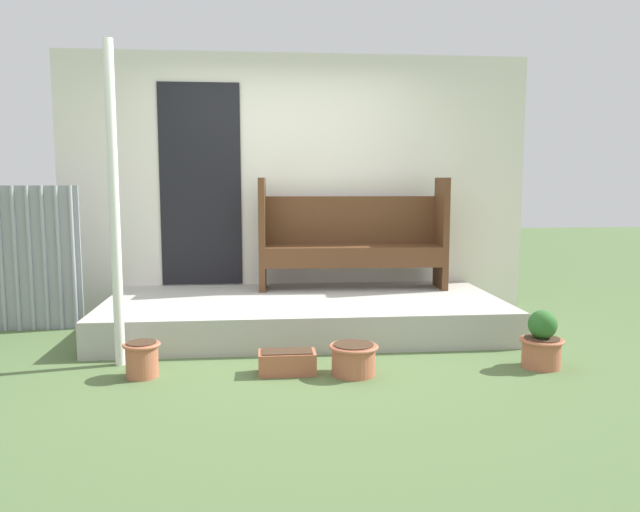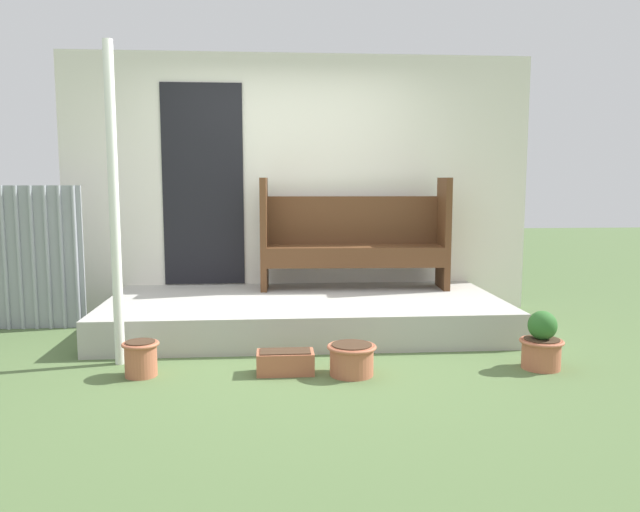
{
  "view_description": "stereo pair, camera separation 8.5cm",
  "coord_description": "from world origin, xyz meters",
  "views": [
    {
      "loc": [
        -0.24,
        -4.7,
        1.36
      ],
      "look_at": [
        0.23,
        0.29,
        0.74
      ],
      "focal_mm": 35.0,
      "sensor_mm": 36.0,
      "label": 1
    },
    {
      "loc": [
        -0.16,
        -4.71,
        1.36
      ],
      "look_at": [
        0.23,
        0.29,
        0.74
      ],
      "focal_mm": 35.0,
      "sensor_mm": 36.0,
      "label": 2
    }
  ],
  "objects": [
    {
      "name": "house_wall",
      "position": [
        0.09,
        1.67,
        1.3
      ],
      "size": [
        4.72,
        0.08,
        2.6
      ],
      "color": "white",
      "rests_on": "ground_plane"
    },
    {
      "name": "ground_plane",
      "position": [
        0.0,
        0.0,
        0.0
      ],
      "size": [
        24.0,
        24.0,
        0.0
      ],
      "primitive_type": "plane",
      "color": "#516B3D"
    },
    {
      "name": "flower_pot_middle",
      "position": [
        0.39,
        -0.52,
        0.12
      ],
      "size": [
        0.35,
        0.35,
        0.22
      ],
      "color": "#B76647",
      "rests_on": "ground_plane"
    },
    {
      "name": "bench",
      "position": [
        0.65,
        1.33,
        0.82
      ],
      "size": [
        1.83,
        0.48,
        1.08
      ],
      "rotation": [
        0.0,
        0.0,
        -0.04
      ],
      "color": "#54331C",
      "rests_on": "porch_slab"
    },
    {
      "name": "support_post",
      "position": [
        -1.28,
        -0.12,
        1.17
      ],
      "size": [
        0.07,
        0.07,
        2.33
      ],
      "color": "white",
      "rests_on": "ground_plane"
    },
    {
      "name": "flower_pot_right",
      "position": [
        1.78,
        -0.47,
        0.18
      ],
      "size": [
        0.31,
        0.31,
        0.42
      ],
      "color": "#B76647",
      "rests_on": "ground_plane"
    },
    {
      "name": "porch_slab",
      "position": [
        0.13,
        0.82,
        0.15
      ],
      "size": [
        3.52,
        1.64,
        0.29
      ],
      "color": "#B2AFA8",
      "rests_on": "ground_plane"
    },
    {
      "name": "flower_pot_left",
      "position": [
        -1.07,
        -0.43,
        0.14
      ],
      "size": [
        0.26,
        0.26,
        0.25
      ],
      "color": "#B76647",
      "rests_on": "ground_plane"
    },
    {
      "name": "planter_box_rect",
      "position": [
        -0.07,
        -0.45,
        0.08
      ],
      "size": [
        0.4,
        0.2,
        0.16
      ],
      "color": "#B26042",
      "rests_on": "ground_plane"
    }
  ]
}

